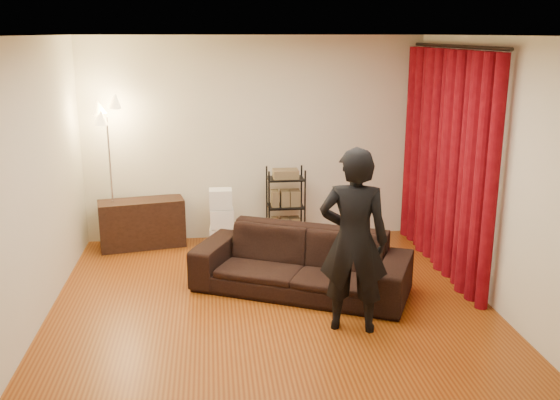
{
  "coord_description": "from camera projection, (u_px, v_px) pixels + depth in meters",
  "views": [
    {
      "loc": [
        -0.57,
        -5.71,
        2.73
      ],
      "look_at": [
        0.1,
        0.3,
        1.1
      ],
      "focal_mm": 40.0,
      "sensor_mm": 36.0,
      "label": 1
    }
  ],
  "objects": [
    {
      "name": "floor",
      "position": [
        273.0,
        314.0,
        6.25
      ],
      "size": [
        5.0,
        5.0,
        0.0
      ],
      "primitive_type": "plane",
      "color": "brown",
      "rests_on": "ground"
    },
    {
      "name": "ceiling",
      "position": [
        273.0,
        36.0,
        5.54
      ],
      "size": [
        5.0,
        5.0,
        0.0
      ],
      "primitive_type": "plane",
      "rotation": [
        3.14,
        0.0,
        0.0
      ],
      "color": "white",
      "rests_on": "ground"
    },
    {
      "name": "wall_back",
      "position": [
        254.0,
        139.0,
        8.29
      ],
      "size": [
        5.0,
        0.0,
        5.0
      ],
      "primitive_type": "plane",
      "rotation": [
        1.57,
        0.0,
        0.0
      ],
      "color": "beige",
      "rests_on": "ground"
    },
    {
      "name": "wall_front",
      "position": [
        318.0,
        286.0,
        3.5
      ],
      "size": [
        5.0,
        0.0,
        5.0
      ],
      "primitive_type": "plane",
      "rotation": [
        -1.57,
        0.0,
        0.0
      ],
      "color": "beige",
      "rests_on": "ground"
    },
    {
      "name": "wall_left",
      "position": [
        27.0,
        189.0,
        5.65
      ],
      "size": [
        0.0,
        5.0,
        5.0
      ],
      "primitive_type": "plane",
      "rotation": [
        1.57,
        0.0,
        1.57
      ],
      "color": "beige",
      "rests_on": "ground"
    },
    {
      "name": "wall_right",
      "position": [
        500.0,
        177.0,
        6.14
      ],
      "size": [
        0.0,
        5.0,
        5.0
      ],
      "primitive_type": "plane",
      "rotation": [
        1.57,
        0.0,
        -1.57
      ],
      "color": "beige",
      "rests_on": "ground"
    },
    {
      "name": "curtain_rod",
      "position": [
        456.0,
        46.0,
        6.89
      ],
      "size": [
        0.04,
        2.65,
        0.04
      ],
      "primitive_type": "cylinder",
      "rotation": [
        1.57,
        0.0,
        0.0
      ],
      "color": "black",
      "rests_on": "wall_right"
    },
    {
      "name": "curtain",
      "position": [
        446.0,
        162.0,
        7.22
      ],
      "size": [
        0.22,
        2.65,
        2.55
      ],
      "primitive_type": null,
      "color": "maroon",
      "rests_on": "ground"
    },
    {
      "name": "sofa",
      "position": [
        301.0,
        262.0,
        6.71
      ],
      "size": [
        2.45,
        1.79,
        0.67
      ],
      "primitive_type": "imported",
      "rotation": [
        0.0,
        0.0,
        -0.44
      ],
      "color": "black",
      "rests_on": "ground"
    },
    {
      "name": "person",
      "position": [
        354.0,
        241.0,
        5.73
      ],
      "size": [
        0.73,
        0.57,
        1.75
      ],
      "primitive_type": "imported",
      "rotation": [
        0.0,
        0.0,
        2.88
      ],
      "color": "black",
      "rests_on": "ground"
    },
    {
      "name": "media_cabinet",
      "position": [
        142.0,
        223.0,
        8.14
      ],
      "size": [
        1.14,
        0.61,
        0.63
      ],
      "primitive_type": "cube",
      "rotation": [
        0.0,
        0.0,
        0.19
      ],
      "color": "black",
      "rests_on": "ground"
    },
    {
      "name": "storage_boxes",
      "position": [
        221.0,
        218.0,
        8.14
      ],
      "size": [
        0.31,
        0.25,
        0.77
      ],
      "primitive_type": null,
      "rotation": [
        0.0,
        0.0,
        0.0
      ],
      "color": "white",
      "rests_on": "ground"
    },
    {
      "name": "wire_shelf",
      "position": [
        286.0,
        206.0,
        8.21
      ],
      "size": [
        0.5,
        0.37,
        1.03
      ],
      "primitive_type": null,
      "rotation": [
        0.0,
        0.0,
        0.1
      ],
      "color": "black",
      "rests_on": "ground"
    },
    {
      "name": "floor_lamp",
      "position": [
        111.0,
        177.0,
        7.87
      ],
      "size": [
        0.39,
        0.39,
        1.92
      ],
      "primitive_type": null,
      "rotation": [
        0.0,
        0.0,
        0.13
      ],
      "color": "silver",
      "rests_on": "ground"
    }
  ]
}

